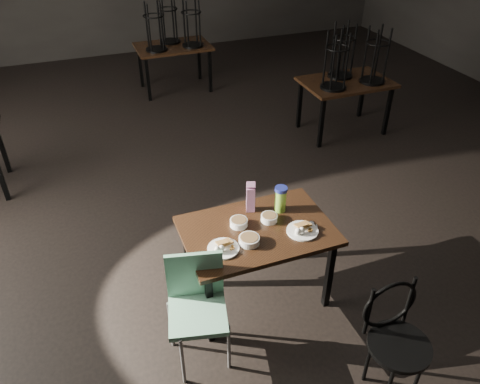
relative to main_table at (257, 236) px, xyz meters
name	(u,v)px	position (x,y,z in m)	size (l,w,h in m)	color
main_table	(257,236)	(0.00, 0.00, 0.00)	(1.20, 0.80, 0.75)	black
plate_left	(223,247)	(-0.34, -0.14, 0.10)	(0.24, 0.24, 0.08)	white
plate_right	(302,230)	(0.32, -0.16, 0.10)	(0.25, 0.25, 0.08)	white
bowl_near	(239,222)	(-0.13, 0.09, 0.11)	(0.14, 0.14, 0.06)	white
bowl_far	(269,218)	(0.13, 0.07, 0.11)	(0.14, 0.14, 0.05)	white
bowl_big	(249,240)	(-0.13, -0.14, 0.11)	(0.16, 0.16, 0.06)	white
juice_carton	(251,197)	(0.04, 0.26, 0.21)	(0.09, 0.09, 0.29)	#881863
water_bottle	(281,199)	(0.27, 0.16, 0.20)	(0.12, 0.12, 0.23)	#9AE543
spoon	(313,223)	(0.45, -0.10, 0.08)	(0.05, 0.17, 0.01)	silver
bentwood_chair	(395,333)	(0.55, -1.12, -0.14)	(0.43, 0.43, 0.90)	black
school_chair	(197,301)	(-0.63, -0.37, -0.13)	(0.50, 0.50, 0.90)	#69A384
bg_table_right	(347,79)	(2.35, 2.49, 0.11)	(1.20, 0.80, 1.48)	black
bg_table_far	(173,44)	(0.51, 4.85, 0.11)	(1.20, 0.80, 1.48)	black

